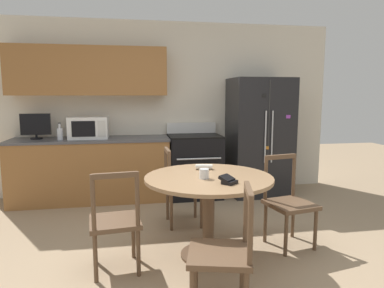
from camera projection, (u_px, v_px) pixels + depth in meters
name	position (u px, v px, depth m)	size (l,w,h in m)	color
ground_plane	(198.00, 274.00, 2.90)	(14.00, 14.00, 0.00)	#9E8466
back_wall	(147.00, 99.00, 5.17)	(5.20, 0.44, 2.60)	silver
kitchen_counter	(92.00, 170.00, 4.88)	(2.20, 0.64, 0.90)	#936033
refrigerator	(259.00, 137.00, 5.19)	(0.88, 0.73, 1.75)	black
oven_range	(195.00, 165.00, 5.11)	(0.76, 0.68, 1.08)	black
microwave	(89.00, 128.00, 4.80)	(0.53, 0.37, 0.30)	white
countertop_tv	(36.00, 125.00, 4.72)	(0.39, 0.16, 0.35)	black
counter_bottle	(60.00, 133.00, 4.64)	(0.08, 0.08, 0.24)	silver
dining_table	(209.00, 193.00, 3.15)	(1.18, 1.18, 0.77)	#997551
dining_chair_far	(181.00, 188.00, 3.97)	(0.43, 0.43, 0.90)	brown
dining_chair_near	(224.00, 254.00, 2.33)	(0.51, 0.51, 0.90)	brown
dining_chair_left	(115.00, 222.00, 2.90)	(0.47, 0.47, 0.90)	brown
dining_chair_right	(289.00, 203.00, 3.41)	(0.49, 0.49, 0.90)	brown
candle_glass	(204.00, 174.00, 3.04)	(0.09, 0.09, 0.09)	silver
folded_napkin	(204.00, 167.00, 3.41)	(0.17, 0.08, 0.05)	silver
wallet	(228.00, 180.00, 2.87)	(0.17, 0.17, 0.07)	black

